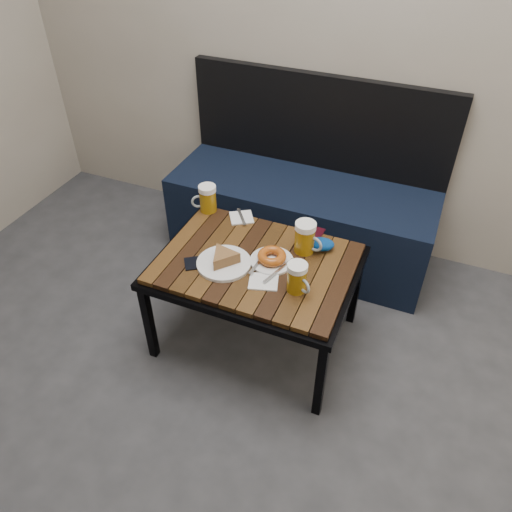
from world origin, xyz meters
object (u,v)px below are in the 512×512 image
at_px(beer_mug_left, 207,198).
at_px(plate_pie, 224,260).
at_px(beer_mug_right, 297,278).
at_px(passport_burgundy, 311,235).
at_px(beer_mug_centre, 305,238).
at_px(bench, 302,211).
at_px(plate_bagel, 272,258).
at_px(cafe_table, 256,269).
at_px(knit_pouch, 321,244).
at_px(passport_navy, 198,263).

xyz_separation_m(beer_mug_left, plate_pie, (0.24, -0.33, -0.04)).
relative_size(beer_mug_right, passport_burgundy, 0.98).
relative_size(beer_mug_left, passport_burgundy, 1.01).
bearing_deg(beer_mug_left, beer_mug_centre, 135.32).
distance_m(bench, plate_bagel, 0.73).
bearing_deg(bench, plate_bagel, -82.82).
bearing_deg(plate_bagel, plate_pie, -152.52).
bearing_deg(bench, beer_mug_centre, -71.43).
distance_m(beer_mug_left, beer_mug_centre, 0.53).
height_order(bench, beer_mug_centre, bench).
distance_m(cafe_table, knit_pouch, 0.30).
relative_size(passport_navy, knit_pouch, 0.95).
height_order(cafe_table, beer_mug_right, beer_mug_right).
xyz_separation_m(beer_mug_left, passport_burgundy, (0.51, 0.00, -0.06)).
bearing_deg(plate_bagel, cafe_table, -162.36).
bearing_deg(knit_pouch, plate_bagel, -134.72).
xyz_separation_m(cafe_table, passport_burgundy, (0.16, 0.26, 0.05)).
xyz_separation_m(bench, plate_bagel, (0.09, -0.69, 0.22)).
relative_size(cafe_table, beer_mug_centre, 5.85).
height_order(bench, plate_bagel, bench).
distance_m(bench, passport_burgundy, 0.52).
bearing_deg(beer_mug_centre, passport_burgundy, 109.15).
bearing_deg(plate_pie, beer_mug_right, -4.71).
bearing_deg(beer_mug_centre, passport_navy, -132.48).
height_order(bench, plate_pie, bench).
bearing_deg(beer_mug_right, knit_pouch, 119.21).
distance_m(bench, knit_pouch, 0.62).
height_order(plate_pie, passport_navy, plate_pie).
height_order(beer_mug_left, beer_mug_right, beer_mug_left).
distance_m(beer_mug_centre, passport_burgundy, 0.14).
height_order(plate_pie, plate_bagel, plate_pie).
bearing_deg(knit_pouch, passport_navy, -146.88).
xyz_separation_m(passport_burgundy, knit_pouch, (0.07, -0.08, 0.02)).
relative_size(passport_burgundy, knit_pouch, 1.11).
distance_m(plate_bagel, knit_pouch, 0.23).
height_order(cafe_table, beer_mug_left, beer_mug_left).
bearing_deg(beer_mug_left, plate_pie, 93.93).
relative_size(beer_mug_right, passport_navy, 1.14).
xyz_separation_m(cafe_table, beer_mug_left, (-0.36, 0.26, 0.11)).
distance_m(beer_mug_left, plate_bagel, 0.48).
height_order(plate_bagel, passport_navy, plate_bagel).
bearing_deg(plate_bagel, passport_navy, -155.93).
relative_size(bench, passport_navy, 12.47).
xyz_separation_m(cafe_table, plate_bagel, (0.06, 0.02, 0.06)).
bearing_deg(bench, cafe_table, -88.04).
relative_size(beer_mug_centre, knit_pouch, 1.22).
height_order(passport_navy, knit_pouch, knit_pouch).
xyz_separation_m(beer_mug_centre, knit_pouch, (0.06, 0.04, -0.05)).
bearing_deg(knit_pouch, beer_mug_left, 172.55).
relative_size(bench, knit_pouch, 11.87).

